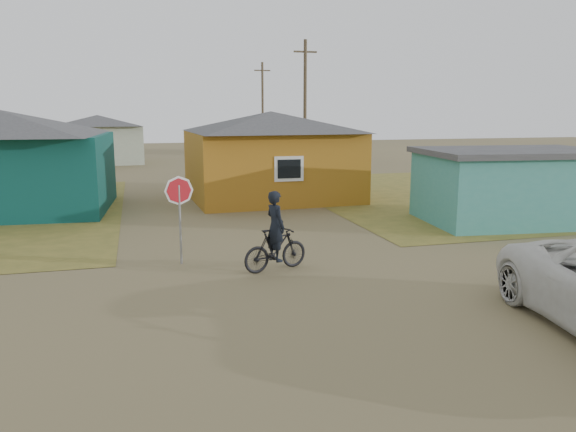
% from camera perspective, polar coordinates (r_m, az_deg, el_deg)
% --- Properties ---
extents(ground, '(120.00, 120.00, 0.00)m').
position_cam_1_polar(ground, '(11.72, 2.45, -8.98)').
color(ground, olive).
extents(grass_ne, '(20.00, 18.00, 0.00)m').
position_cam_1_polar(grass_ne, '(29.49, 21.09, 2.31)').
color(grass_ne, olive).
rests_on(grass_ne, ground).
extents(house_yellow, '(7.72, 6.76, 3.90)m').
position_cam_1_polar(house_yellow, '(25.28, -1.72, 6.29)').
color(house_yellow, '#A16718').
rests_on(house_yellow, ground).
extents(shed_turquoise, '(6.71, 4.93, 2.60)m').
position_cam_1_polar(shed_turquoise, '(21.49, 21.78, 2.90)').
color(shed_turquoise, teal).
rests_on(shed_turquoise, ground).
extents(house_pale_west, '(7.04, 6.15, 3.60)m').
position_cam_1_polar(house_pale_west, '(44.64, -18.70, 7.47)').
color(house_pale_west, '#A2AC93').
rests_on(house_pale_west, ground).
extents(house_beige_east, '(6.95, 6.05, 3.60)m').
position_cam_1_polar(house_beige_east, '(52.29, -0.35, 8.42)').
color(house_beige_east, gray).
rests_on(house_beige_east, ground).
extents(house_pale_north, '(6.28, 5.81, 3.40)m').
position_cam_1_polar(house_pale_north, '(57.55, -26.04, 7.45)').
color(house_pale_north, '#A2AC93').
rests_on(house_pale_north, ground).
extents(utility_pole_near, '(1.40, 0.20, 8.00)m').
position_cam_1_polar(utility_pole_near, '(33.98, 1.74, 11.02)').
color(utility_pole_near, brown).
rests_on(utility_pole_near, ground).
extents(utility_pole_far, '(1.40, 0.20, 8.00)m').
position_cam_1_polar(utility_pole_far, '(49.72, -2.59, 10.92)').
color(utility_pole_far, brown).
rests_on(utility_pole_far, ground).
extents(stop_sign, '(0.75, 0.19, 2.31)m').
position_cam_1_polar(stop_sign, '(14.60, -10.99, 1.69)').
color(stop_sign, gray).
rests_on(stop_sign, ground).
extents(cyclist, '(1.85, 1.02, 2.01)m').
position_cam_1_polar(cyclist, '(13.94, -1.28, -2.63)').
color(cyclist, black).
rests_on(cyclist, ground).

